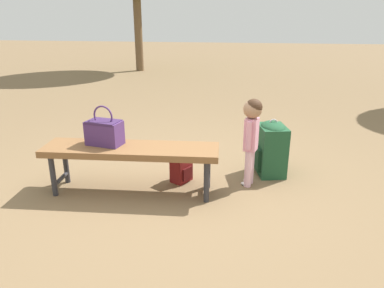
{
  "coord_description": "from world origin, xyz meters",
  "views": [
    {
      "loc": [
        0.58,
        -2.97,
        1.57
      ],
      "look_at": [
        0.11,
        0.14,
        0.45
      ],
      "focal_mm": 33.75,
      "sensor_mm": 36.0,
      "label": 1
    }
  ],
  "objects_px": {
    "park_bench": "(131,153)",
    "handbag": "(104,131)",
    "child_standing": "(252,129)",
    "backpack_small": "(181,166)",
    "backpack_large": "(271,147)"
  },
  "relations": [
    {
      "from": "handbag",
      "to": "backpack_small",
      "type": "relative_size",
      "value": 1.12
    },
    {
      "from": "park_bench",
      "to": "child_standing",
      "type": "distance_m",
      "value": 1.14
    },
    {
      "from": "child_standing",
      "to": "backpack_small",
      "type": "distance_m",
      "value": 0.79
    },
    {
      "from": "park_bench",
      "to": "handbag",
      "type": "bearing_deg",
      "value": 173.57
    },
    {
      "from": "backpack_large",
      "to": "child_standing",
      "type": "bearing_deg",
      "value": -125.41
    },
    {
      "from": "park_bench",
      "to": "backpack_large",
      "type": "relative_size",
      "value": 2.72
    },
    {
      "from": "park_bench",
      "to": "backpack_large",
      "type": "height_order",
      "value": "backpack_large"
    },
    {
      "from": "child_standing",
      "to": "backpack_large",
      "type": "distance_m",
      "value": 0.46
    },
    {
      "from": "handbag",
      "to": "backpack_small",
      "type": "distance_m",
      "value": 0.82
    },
    {
      "from": "backpack_large",
      "to": "backpack_small",
      "type": "height_order",
      "value": "backpack_large"
    },
    {
      "from": "park_bench",
      "to": "handbag",
      "type": "relative_size",
      "value": 4.41
    },
    {
      "from": "child_standing",
      "to": "backpack_large",
      "type": "height_order",
      "value": "child_standing"
    },
    {
      "from": "handbag",
      "to": "child_standing",
      "type": "xyz_separation_m",
      "value": [
        1.33,
        0.28,
        -0.0
      ]
    },
    {
      "from": "park_bench",
      "to": "child_standing",
      "type": "xyz_separation_m",
      "value": [
        1.08,
        0.31,
        0.18
      ]
    },
    {
      "from": "park_bench",
      "to": "backpack_large",
      "type": "distance_m",
      "value": 1.44
    }
  ]
}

